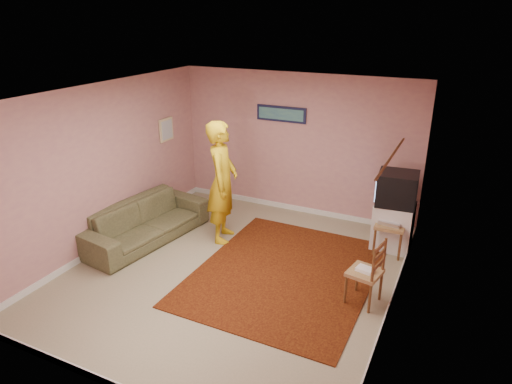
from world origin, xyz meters
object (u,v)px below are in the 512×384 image
at_px(sofa, 145,222).
at_px(person, 222,182).
at_px(tv_cabinet, 393,226).
at_px(crt_tv, 397,189).
at_px(chair_a, 391,218).
at_px(chair_b, 366,265).

height_order(sofa, person, person).
distance_m(tv_cabinet, crt_tv, 0.64).
distance_m(tv_cabinet, chair_a, 0.31).
height_order(chair_b, sofa, chair_b).
bearing_deg(sofa, crt_tv, -59.61).
xyz_separation_m(crt_tv, sofa, (-3.74, -1.50, -0.69)).
bearing_deg(sofa, tv_cabinet, -59.63).
bearing_deg(crt_tv, sofa, -162.77).
xyz_separation_m(tv_cabinet, chair_a, (-0.01, -0.22, 0.22)).
bearing_deg(chair_b, tv_cabinet, -171.34).
height_order(tv_cabinet, sofa, tv_cabinet).
xyz_separation_m(crt_tv, person, (-2.60, -0.89, -0.01)).
relative_size(chair_b, person, 0.25).
bearing_deg(person, chair_a, -92.62).
bearing_deg(chair_a, crt_tv, 86.43).
height_order(tv_cabinet, chair_b, chair_b).
relative_size(crt_tv, person, 0.32).
height_order(crt_tv, sofa, crt_tv).
bearing_deg(sofa, person, -53.50).
bearing_deg(crt_tv, chair_b, -96.47).
bearing_deg(tv_cabinet, sofa, -158.20).
bearing_deg(tv_cabinet, chair_b, -92.08).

